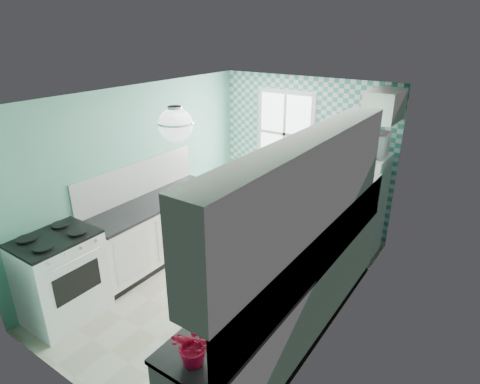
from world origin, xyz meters
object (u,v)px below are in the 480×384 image
Objects in this scene: fridge at (358,204)px; stove at (60,276)px; sink at (334,227)px; ceiling_light at (176,124)px; fruit_bowl at (233,322)px; potted_plant at (195,345)px; microwave at (365,143)px.

stove is at bearing -121.67° from fridge.
fridge is 1.48× the size of stove.
fridge is 1.20m from sink.
ceiling_light is 0.66× the size of sink.
potted_plant is at bearing -90.00° from fruit_bowl.
ceiling_light is 1.03× the size of potted_plant.
fridge is 5.98× the size of fruit_bowl.
ceiling_light is 0.33× the size of stove.
potted_plant is at bearing -45.09° from ceiling_light.
fridge is 2.91× the size of sink.
microwave reaches higher than fruit_bowl.
potted_plant is (0.00, -0.48, 0.14)m from fruit_bowl.
sink is 2.13m from fruit_bowl.
stove is at bearing -140.89° from sink.
fridge is 0.94m from microwave.
microwave is (-0.09, 3.79, 0.60)m from potted_plant.
sink is 2.06× the size of fruit_bowl.
sink reaches higher than stove.
stove is (-2.31, -3.40, -0.23)m from fridge.
sink is at bearing -82.96° from fridge.
ceiling_light reaches higher than microwave.
sink is at bearing 39.15° from stove.
sink is 1.42m from microwave.
potted_plant is (0.09, -3.79, 0.34)m from fridge.
fridge reaches higher than potted_plant.
ceiling_light is 0.58× the size of microwave.
ceiling_light is at bearing 63.07° from microwave.
potted_plant is at bearing -93.73° from sink.
sink is at bearing 49.46° from ceiling_light.
ceiling_light is 3.22m from fridge.
microwave is at bearing 52.25° from stove.
potted_plant is at bearing 87.63° from microwave.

